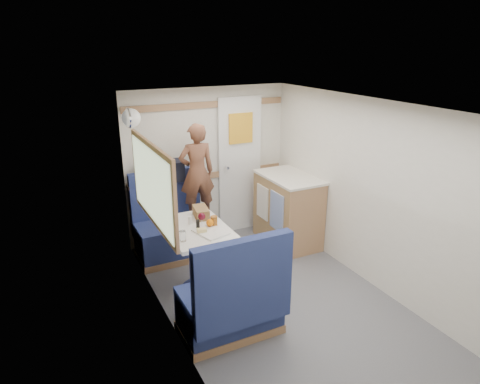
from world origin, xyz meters
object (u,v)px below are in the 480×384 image
wine_glass (202,217)px  tray (211,232)px  beer_glass (214,221)px  dinette_table (197,241)px  salt_grinder (190,220)px  cheese_block (202,230)px  pepper_grinder (198,225)px  dome_light (131,118)px  orange_fruit (210,223)px  bench_near (232,306)px  person (197,172)px  tumbler_mid (172,219)px  bread_loaf (201,212)px  bench_far (173,233)px  galley_counter (288,209)px  tumbler_left (183,236)px  duffel_bag (162,171)px

wine_glass → tray: bearing=-75.1°
beer_glass → dinette_table: bearing=165.1°
salt_grinder → wine_glass: bearing=-63.8°
cheese_block → beer_glass: size_ratio=0.85×
pepper_grinder → salt_grinder: 0.16m
dome_light → orange_fruit: 1.43m
dinette_table → salt_grinder: size_ratio=10.37×
bench_near → cheese_block: bearing=90.0°
tray → pepper_grinder: (-0.08, 0.14, 0.04)m
person → tumbler_mid: bearing=53.8°
orange_fruit → salt_grinder: (-0.15, 0.18, -0.01)m
beer_glass → pepper_grinder: (-0.17, 0.01, -0.01)m
beer_glass → bread_loaf: bearing=96.1°
bench_far → bench_near: bearing=-90.0°
bench_far → salt_grinder: bearing=-92.0°
wine_glass → bench_near: bearing=-93.4°
bench_near → pepper_grinder: 0.95m
dome_light → wine_glass: bearing=-63.8°
bench_near → wine_glass: 0.99m
bench_near → galley_counter: size_ratio=1.14×
bench_near → salt_grinder: 1.08m
bench_near → dome_light: 2.28m
wine_glass → salt_grinder: size_ratio=1.89×
galley_counter → salt_grinder: galley_counter is taller
bench_far → cheese_block: size_ratio=11.17×
beer_glass → bread_loaf: 0.29m
tray → tumbler_mid: bearing=125.5°
dinette_table → tumbler_mid: tumbler_mid is taller
tumbler_left → person: bearing=62.3°
galley_counter → tray: bearing=-152.2°
dinette_table → galley_counter: size_ratio=1.00×
wine_glass → bread_loaf: wine_glass is taller
galley_counter → tumbler_left: bearing=-155.1°
dinette_table → bench_far: size_ratio=0.88×
dome_light → orange_fruit: dome_light is taller
tray → person: bearing=76.1°
tumbler_left → salt_grinder: tumbler_left is taller
bench_near → pepper_grinder: bench_near is taller
bench_near → bread_loaf: size_ratio=3.98×
orange_fruit → cheese_block: 0.16m
duffel_bag → tray: size_ratio=1.56×
bench_near → galley_counter: bearing=43.9°
bench_far → pepper_grinder: bench_far is taller
bench_far → person: size_ratio=0.88×
bench_near → beer_glass: bench_near is taller
galley_counter → cheese_block: galley_counter is taller
dome_light → cheese_block: 1.47m
tumbler_left → tumbler_mid: tumbler_mid is taller
cheese_block → bread_loaf: size_ratio=0.36×
wine_glass → cheese_block: bearing=-112.4°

